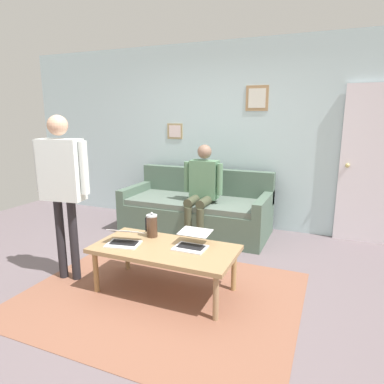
% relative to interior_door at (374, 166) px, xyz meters
% --- Properties ---
extents(ground_plane, '(7.68, 7.68, 0.00)m').
position_rel_interior_door_xyz_m(ground_plane, '(2.00, 2.11, -1.02)').
color(ground_plane, slate).
extents(area_rug, '(2.51, 2.01, 0.01)m').
position_rel_interior_door_xyz_m(area_rug, '(1.88, 2.31, -1.02)').
color(area_rug, brown).
rests_on(area_rug, ground_plane).
extents(back_wall, '(7.04, 0.11, 2.70)m').
position_rel_interior_door_xyz_m(back_wall, '(2.00, -0.09, 0.33)').
color(back_wall, silver).
rests_on(back_wall, ground_plane).
extents(interior_door, '(0.82, 0.09, 2.05)m').
position_rel_interior_door_xyz_m(interior_door, '(0.00, 0.00, 0.00)').
color(interior_door, white).
rests_on(interior_door, ground_plane).
extents(couch, '(2.06, 0.93, 0.88)m').
position_rel_interior_door_xyz_m(couch, '(2.25, 0.49, -0.72)').
color(couch, '#4F6555').
rests_on(couch, ground_plane).
extents(coffee_table, '(1.35, 0.68, 0.45)m').
position_rel_interior_door_xyz_m(coffee_table, '(1.88, 2.21, -0.62)').
color(coffee_table, '#A07D53').
rests_on(coffee_table, ground_plane).
extents(laptop_left, '(0.36, 0.33, 0.15)m').
position_rel_interior_door_xyz_m(laptop_left, '(2.27, 2.28, -0.53)').
color(laptop_left, silver).
rests_on(laptop_left, coffee_table).
extents(laptop_center, '(0.30, 0.35, 0.13)m').
position_rel_interior_door_xyz_m(laptop_center, '(1.64, 2.11, -0.53)').
color(laptop_center, silver).
rests_on(laptop_center, coffee_table).
extents(french_press, '(0.13, 0.11, 0.26)m').
position_rel_interior_door_xyz_m(french_press, '(2.12, 2.01, -0.46)').
color(french_press, '#4C3323').
rests_on(french_press, coffee_table).
extents(person_standing, '(0.59, 0.24, 1.66)m').
position_rel_interior_door_xyz_m(person_standing, '(2.92, 2.36, 0.04)').
color(person_standing, '#262328').
rests_on(person_standing, ground_plane).
extents(person_seated, '(0.55, 0.51, 1.28)m').
position_rel_interior_door_xyz_m(person_seated, '(2.08, 0.72, -0.30)').
color(person_seated, '#424631').
rests_on(person_seated, ground_plane).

